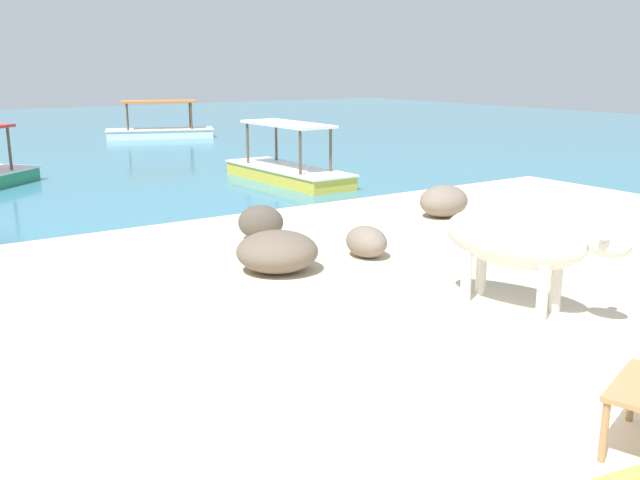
{
  "coord_description": "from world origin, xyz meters",
  "views": [
    {
      "loc": [
        -3.93,
        -3.61,
        2.55
      ],
      "look_at": [
        0.51,
        3.0,
        0.55
      ],
      "focal_mm": 39.44,
      "sensor_mm": 36.0,
      "label": 1
    }
  ],
  "objects": [
    {
      "name": "shore_rock_small",
      "position": [
        0.94,
        5.21,
        0.3
      ],
      "size": [
        0.81,
        0.76,
        0.51
      ],
      "primitive_type": "ellipsoid",
      "rotation": [
        0.0,
        0.0,
        2.55
      ],
      "color": "brown",
      "rests_on": "sand_beach"
    },
    {
      "name": "boat_yellow",
      "position": [
        4.09,
        9.61,
        0.29
      ],
      "size": [
        1.25,
        3.7,
        1.29
      ],
      "rotation": [
        0.0,
        0.0,
        4.74
      ],
      "color": "gold",
      "rests_on": "water_surface"
    },
    {
      "name": "sand_beach",
      "position": [
        0.0,
        0.0,
        0.02
      ],
      "size": [
        18.0,
        14.0,
        0.04
      ],
      "primitive_type": "cube",
      "color": "beige",
      "rests_on": "ground"
    },
    {
      "name": "cow",
      "position": [
        1.71,
        1.1,
        0.78
      ],
      "size": [
        0.96,
        2.02,
        1.13
      ],
      "rotation": [
        0.0,
        0.0,
        4.96
      ],
      "color": "beige",
      "rests_on": "sand_beach"
    },
    {
      "name": "shore_rock_large",
      "position": [
        1.64,
        3.57,
        0.25
      ],
      "size": [
        0.55,
        0.7,
        0.42
      ],
      "primitive_type": "ellipsoid",
      "rotation": [
        0.0,
        0.0,
        1.49
      ],
      "color": "gray",
      "rests_on": "sand_beach"
    },
    {
      "name": "shore_rock_medium",
      "position": [
        4.27,
        4.86,
        0.31
      ],
      "size": [
        0.92,
        0.78,
        0.54
      ],
      "primitive_type": "ellipsoid",
      "rotation": [
        0.0,
        0.0,
        0.06
      ],
      "color": "gray",
      "rests_on": "sand_beach"
    },
    {
      "name": "shore_rock_flat",
      "position": [
        0.31,
        3.65,
        0.3
      ],
      "size": [
        1.36,
        1.34,
        0.51
      ],
      "primitive_type": "ellipsoid",
      "rotation": [
        0.0,
        0.0,
        2.6
      ],
      "color": "#6B5B4C",
      "rests_on": "sand_beach"
    },
    {
      "name": "boat_white",
      "position": [
        5.26,
        20.14,
        0.29
      ],
      "size": [
        3.85,
        2.33,
        1.29
      ],
      "rotation": [
        0.0,
        0.0,
        5.94
      ],
      "color": "white",
      "rests_on": "water_surface"
    }
  ]
}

